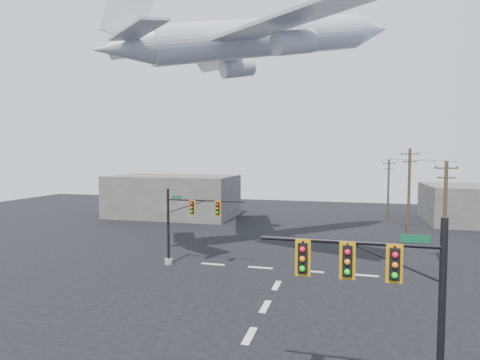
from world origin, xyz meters
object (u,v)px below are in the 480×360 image
(utility_pole_c, at_px, (388,188))
(airliner, at_px, (264,39))
(utility_pole_b, at_px, (409,189))
(signal_mast_near, at_px, (393,304))
(utility_pole_a, at_px, (445,212))
(signal_mast_far, at_px, (184,224))

(utility_pole_c, relative_size, airliner, 0.33)
(utility_pole_b, bearing_deg, airliner, -137.68)
(utility_pole_b, bearing_deg, signal_mast_near, -101.14)
(signal_mast_near, bearing_deg, utility_pole_a, 73.58)
(utility_pole_a, bearing_deg, airliner, -177.84)
(utility_pole_c, bearing_deg, signal_mast_far, -117.35)
(signal_mast_near, height_order, utility_pole_b, utility_pole_b)
(utility_pole_c, xyz_separation_m, airliner, (-12.99, -24.33, 14.88))
(utility_pole_b, height_order, airliner, airliner)
(signal_mast_near, height_order, signal_mast_far, signal_mast_near)
(utility_pole_a, relative_size, utility_pole_c, 1.02)
(signal_mast_far, bearing_deg, signal_mast_near, -47.62)
(utility_pole_a, bearing_deg, signal_mast_far, -162.41)
(airliner, bearing_deg, utility_pole_b, 4.03)
(signal_mast_far, relative_size, utility_pole_a, 0.80)
(utility_pole_a, height_order, utility_pole_c, utility_pole_a)
(utility_pole_a, distance_m, utility_pole_b, 14.71)
(signal_mast_far, relative_size, utility_pole_b, 0.70)
(signal_mast_near, distance_m, airliner, 27.49)
(signal_mast_far, xyz_separation_m, utility_pole_b, (19.69, 19.47, 1.71))
(utility_pole_b, xyz_separation_m, utility_pole_c, (-1.27, 10.21, -0.73))
(airliner, bearing_deg, utility_pole_c, 21.21)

